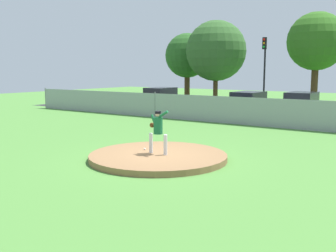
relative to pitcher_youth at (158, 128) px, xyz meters
name	(u,v)px	position (x,y,z in m)	size (l,w,h in m)	color
ground_plane	(231,136)	(0.00, 6.01, -1.15)	(80.00, 80.00, 0.00)	#4C8438
asphalt_strip	(288,118)	(0.00, 14.51, -1.14)	(44.00, 7.00, 0.01)	#2B2B2D
pitchers_mound	(158,157)	(0.00, 0.01, -1.04)	(4.91, 4.91, 0.21)	olive
pitcher_youth	(158,128)	(0.00, 0.00, 0.00)	(0.83, 0.32, 1.58)	silver
baseball	(145,149)	(-0.82, 0.28, -0.90)	(0.07, 0.07, 0.07)	white
chainlink_fence	(263,112)	(0.00, 10.01, -0.34)	(37.68, 0.07, 1.71)	gray
parked_car_white	(301,106)	(0.79, 14.59, -0.32)	(1.87, 4.23, 1.75)	silver
parked_car_navy	(248,104)	(-2.79, 14.46, -0.35)	(2.02, 4.49, 1.66)	#161E4C
parked_car_champagne	(161,100)	(-9.97, 14.05, -0.31)	(1.98, 4.25, 1.78)	tan
traffic_light_near	(264,62)	(-3.33, 18.61, 2.65)	(0.28, 0.46, 5.63)	black
tree_slender_far	(187,56)	(-13.53, 23.71, 3.42)	(4.52, 4.52, 6.86)	#4C331E
tree_leaning_west	(216,51)	(-9.50, 22.31, 3.76)	(5.64, 5.64, 7.73)	#4C331E
tree_tall_centre	(317,42)	(-0.78, 23.63, 4.34)	(4.86, 4.86, 7.95)	#4C331E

